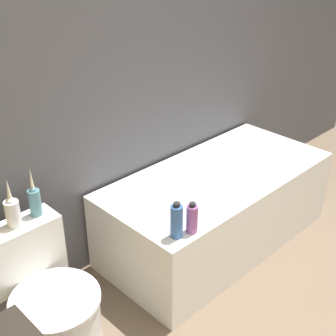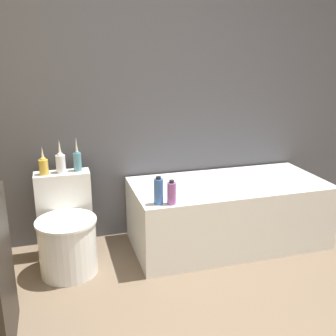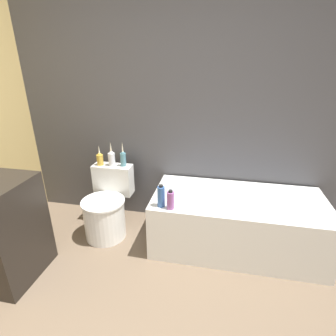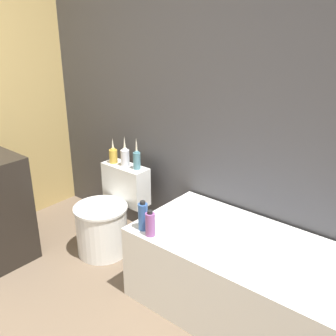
% 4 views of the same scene
% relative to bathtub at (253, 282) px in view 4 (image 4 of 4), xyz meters
% --- Properties ---
extents(wall_back_tiled, '(6.40, 0.06, 2.60)m').
position_rel_bathtub_xyz_m(wall_back_tiled, '(-0.72, 0.43, 1.03)').
color(wall_back_tiled, '#4C4C51').
rests_on(wall_back_tiled, ground_plane).
extents(bathtub, '(1.61, 0.76, 0.54)m').
position_rel_bathtub_xyz_m(bathtub, '(0.00, 0.00, 0.00)').
color(bathtub, white).
rests_on(bathtub, ground).
extents(toilet, '(0.44, 0.60, 0.69)m').
position_rel_bathtub_xyz_m(toilet, '(-1.33, -0.04, 0.01)').
color(toilet, white).
rests_on(toilet, ground).
extents(vase_gold, '(0.07, 0.07, 0.22)m').
position_rel_bathtub_xyz_m(vase_gold, '(-1.46, 0.17, 0.49)').
color(vase_gold, gold).
rests_on(vase_gold, toilet).
extents(vase_silver, '(0.07, 0.07, 0.26)m').
position_rel_bathtub_xyz_m(vase_silver, '(-1.33, 0.18, 0.51)').
color(vase_silver, silver).
rests_on(vase_silver, toilet).
extents(vase_bronze, '(0.06, 0.06, 0.27)m').
position_rel_bathtub_xyz_m(vase_bronze, '(-1.20, 0.19, 0.51)').
color(vase_bronze, teal).
rests_on(vase_bronze, toilet).
extents(shampoo_bottle_tall, '(0.07, 0.07, 0.21)m').
position_rel_bathtub_xyz_m(shampoo_bottle_tall, '(-0.68, -0.29, 0.36)').
color(shampoo_bottle_tall, '#335999').
rests_on(shampoo_bottle_tall, bathtub).
extents(shampoo_bottle_short, '(0.06, 0.06, 0.18)m').
position_rel_bathtub_xyz_m(shampoo_bottle_short, '(-0.59, -0.32, 0.35)').
color(shampoo_bottle_short, '#8C4C8C').
rests_on(shampoo_bottle_short, bathtub).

